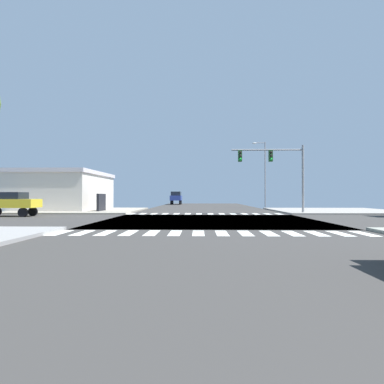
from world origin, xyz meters
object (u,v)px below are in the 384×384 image
traffic_signal_mast (274,163)px  sedan_crossing_1 (10,202)px  bank_building (48,191)px  street_lamp (263,169)px  suv_nearside_1 (176,197)px

traffic_signal_mast → sedan_crossing_1: size_ratio=1.49×
bank_building → traffic_signal_mast: bearing=-15.8°
traffic_signal_mast → bank_building: (-23.57, 6.68, -2.37)m
traffic_signal_mast → bank_building: 24.61m
street_lamp → sedan_crossing_1: 29.80m
street_lamp → suv_nearside_1: street_lamp is taller
bank_building → sedan_crossing_1: bank_building is taller
suv_nearside_1 → sedan_crossing_1: suv_nearside_1 is taller
suv_nearside_1 → traffic_signal_mast: bearing=110.1°
bank_building → suv_nearside_1: size_ratio=2.95×
street_lamp → bank_building: street_lamp is taller
bank_building → sedan_crossing_1: (2.14, -10.73, -1.01)m
street_lamp → bank_building: (-25.41, -7.45, -3.05)m
sedan_crossing_1 → traffic_signal_mast: bearing=100.7°
traffic_signal_mast → suv_nearside_1: 31.99m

